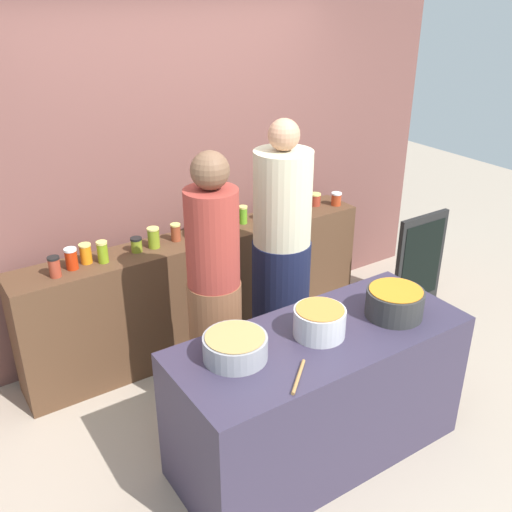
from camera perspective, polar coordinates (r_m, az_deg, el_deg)
ground at (r=3.92m, az=2.93°, el=-15.88°), size 12.00×12.00×0.00m
storefront_wall at (r=4.33m, az=-8.18°, el=10.69°), size 4.80×0.12×3.00m
display_shelf at (r=4.43m, az=-5.36°, el=-3.46°), size 2.70×0.36×0.91m
prep_table at (r=3.48m, az=6.08°, el=-13.40°), size 1.70×0.70×0.83m
preserve_jar_0 at (r=3.83m, az=-19.07°, el=-1.00°), size 0.08×0.08×0.13m
preserve_jar_1 at (r=3.89m, az=-17.58°, el=-0.25°), size 0.08×0.08×0.14m
preserve_jar_2 at (r=3.95m, az=-16.29°, el=0.24°), size 0.08×0.08×0.13m
preserve_jar_3 at (r=3.93m, az=-14.75°, el=0.40°), size 0.07×0.07×0.15m
preserve_jar_4 at (r=4.04m, az=-11.59°, el=1.10°), size 0.08×0.08×0.10m
preserve_jar_5 at (r=4.07m, az=-9.97°, el=1.78°), size 0.08×0.08×0.14m
preserve_jar_6 at (r=4.16m, az=-7.84°, el=2.31°), size 0.07×0.07×0.13m
preserve_jar_7 at (r=4.27m, az=-5.94°, el=3.05°), size 0.07×0.07×0.13m
preserve_jar_8 at (r=4.27m, az=-4.45°, el=3.03°), size 0.08×0.08×0.12m
preserve_jar_9 at (r=4.35m, az=-2.58°, el=3.74°), size 0.08×0.08×0.14m
preserve_jar_10 at (r=4.41m, az=-1.29°, el=4.06°), size 0.07×0.07×0.14m
preserve_jar_11 at (r=4.48m, az=0.80°, el=4.22°), size 0.07×0.07×0.11m
preserve_jar_12 at (r=4.62m, az=3.61°, el=5.08°), size 0.07×0.07×0.15m
preserve_jar_13 at (r=4.80m, az=5.81°, el=5.52°), size 0.09×0.09×0.10m
preserve_jar_14 at (r=4.83m, az=7.85°, el=5.55°), size 0.08×0.08×0.11m
cooking_pot_left at (r=3.00m, az=-2.05°, el=-8.88°), size 0.33×0.33×0.13m
cooking_pot_center at (r=3.19m, az=6.21°, el=-6.42°), size 0.28×0.28×0.16m
cooking_pot_right at (r=3.43m, az=13.38°, el=-4.45°), size 0.33×0.33×0.17m
wooden_spoon at (r=2.90m, az=4.17°, el=-11.66°), size 0.21×0.19×0.02m
cook_with_tongs at (r=3.54m, az=-4.06°, el=-4.75°), size 0.33×0.33×1.76m
cook_in_cap at (r=3.95m, az=2.47°, el=-1.04°), size 0.40×0.40×1.83m
chalkboard_sign at (r=5.01m, az=15.66°, el=-0.80°), size 0.52×0.05×0.88m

